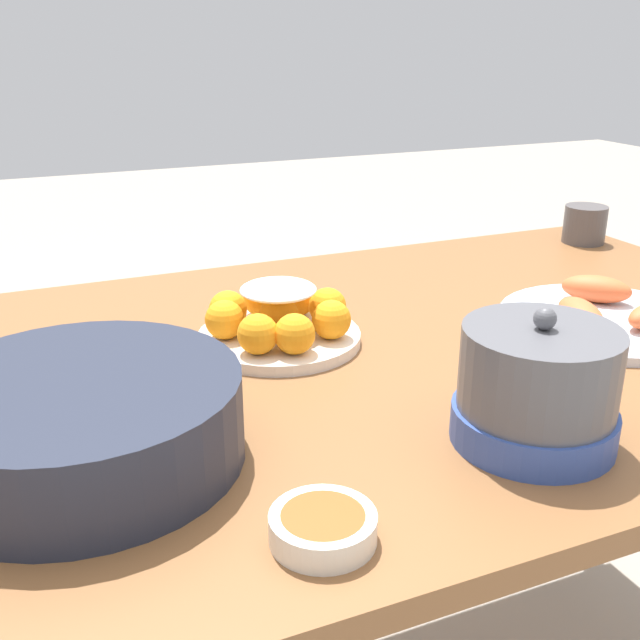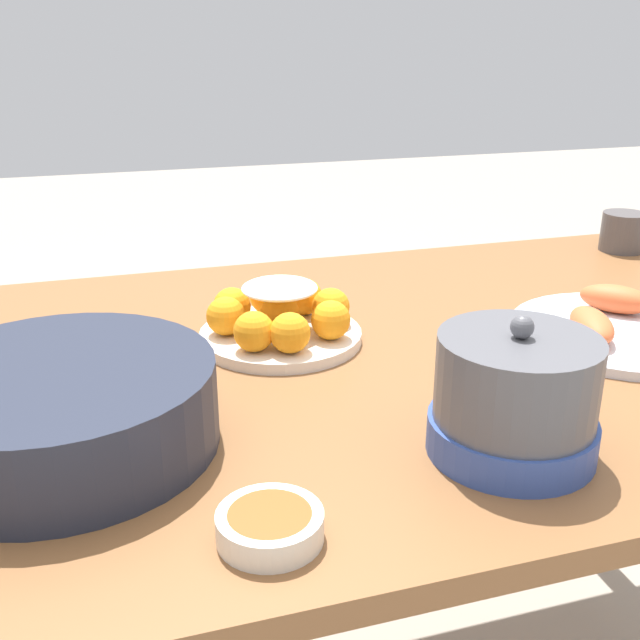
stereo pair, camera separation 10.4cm
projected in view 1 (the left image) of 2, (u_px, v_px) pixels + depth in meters
name	position (u px, v px, depth m)	size (l,w,h in m)	color
dining_table	(360.00, 406.00, 1.08)	(1.54, 0.92, 0.75)	brown
cake_plate	(278.00, 320.00, 1.06)	(0.23, 0.23, 0.09)	silver
serving_bowl	(82.00, 418.00, 0.76)	(0.33, 0.33, 0.09)	#232838
sauce_bowl	(323.00, 526.00, 0.65)	(0.10, 0.10, 0.03)	silver
seafood_platter	(605.00, 316.00, 1.13)	(0.31, 0.31, 0.06)	silver
cup_near	(585.00, 224.00, 1.57)	(0.09, 0.09, 0.08)	#4C4747
warming_pot	(537.00, 388.00, 0.79)	(0.18, 0.18, 0.15)	#334C99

